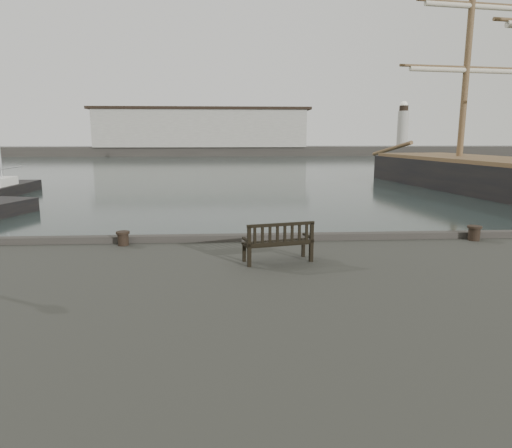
{
  "coord_description": "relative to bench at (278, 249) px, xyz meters",
  "views": [
    {
      "loc": [
        -2.18,
        -12.62,
        4.45
      ],
      "look_at": [
        -1.44,
        -0.5,
        2.1
      ],
      "focal_mm": 32.0,
      "sensor_mm": 36.0,
      "label": 1
    }
  ],
  "objects": [
    {
      "name": "ground",
      "position": [
        1.04,
        2.38,
        -1.86
      ],
      "size": [
        400.0,
        400.0,
        0.0
      ],
      "primitive_type": "plane",
      "color": "black",
      "rests_on": "ground"
    },
    {
      "name": "breakwater",
      "position": [
        -3.51,
        94.38,
        2.44
      ],
      "size": [
        140.0,
        9.5,
        12.2
      ],
      "color": "#383530",
      "rests_on": "ground"
    },
    {
      "name": "bench",
      "position": [
        0.0,
        0.0,
        0.0
      ],
      "size": [
        1.69,
        0.91,
        0.93
      ],
      "rotation": [
        0.0,
        0.0,
        0.23
      ],
      "color": "black",
      "rests_on": "quay"
    },
    {
      "name": "bollard_left",
      "position": [
        -3.97,
        1.88,
        -0.11
      ],
      "size": [
        0.42,
        0.42,
        0.38
      ],
      "primitive_type": "cylinder",
      "rotation": [
        0.0,
        0.0,
        0.2
      ],
      "color": "black",
      "rests_on": "quay"
    },
    {
      "name": "bollard_right",
      "position": [
        5.75,
        1.88,
        -0.09
      ],
      "size": [
        0.51,
        0.51,
        0.41
      ],
      "primitive_type": "cylinder",
      "rotation": [
        0.0,
        0.0,
        -0.41
      ],
      "color": "black",
      "rests_on": "quay"
    },
    {
      "name": "yacht_d",
      "position": [
        -18.05,
        25.45,
        -1.62
      ],
      "size": [
        2.17,
        8.09,
        10.39
      ],
      "rotation": [
        0.0,
        0.0,
        0.0
      ],
      "color": "black",
      "rests_on": "ground"
    }
  ]
}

